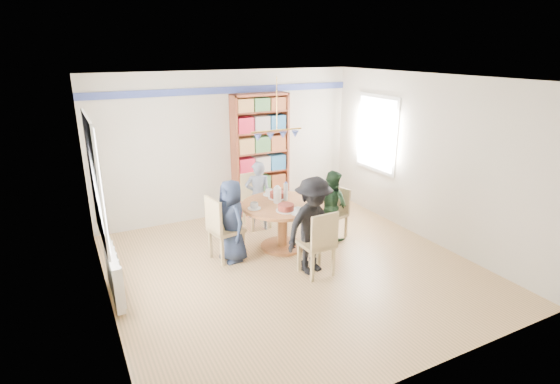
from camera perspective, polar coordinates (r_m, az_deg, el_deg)
ground at (r=6.52m, az=1.63°, el=-9.79°), size 5.00×5.00×0.00m
room_shell at (r=6.57m, az=-3.90°, el=5.78°), size 5.00×5.00×5.00m
radiator at (r=6.00m, az=-20.88°, el=-9.99°), size 0.12×1.00×0.60m
dining_table at (r=6.90m, az=0.33°, el=-3.03°), size 1.30×1.30×0.75m
chair_left at (r=6.55m, az=-7.72°, el=-4.44°), size 0.52×0.52×1.01m
chair_right at (r=7.44m, az=7.42°, el=-2.34°), size 0.46×0.46×0.84m
chair_far at (r=7.78m, az=-3.33°, el=-0.73°), size 0.44×0.44×0.97m
chair_near at (r=6.08m, az=5.20°, el=-6.42°), size 0.44×0.44×0.97m
person_left at (r=6.52m, az=-6.31°, el=-3.77°), size 0.48×0.67×1.26m
person_right at (r=7.32m, az=6.82°, el=-1.65°), size 0.53×0.64×1.17m
person_far at (r=7.60m, az=-2.87°, el=-0.51°), size 0.53×0.43×1.24m
person_near at (r=6.13m, az=4.34°, el=-4.43°), size 1.00×0.70×1.41m
bookshelf at (r=8.33m, az=-2.58°, el=4.81°), size 1.09×0.33×2.28m
tableware at (r=6.82m, az=0.04°, el=-0.96°), size 1.17×1.17×0.31m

